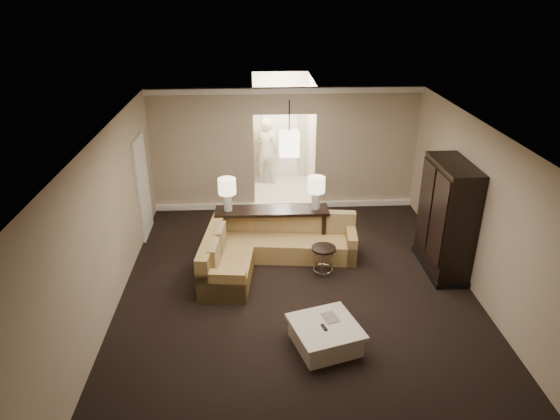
{
  "coord_description": "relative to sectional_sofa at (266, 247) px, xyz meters",
  "views": [
    {
      "loc": [
        -0.69,
        -6.75,
        4.86
      ],
      "look_at": [
        -0.26,
        1.2,
        1.2
      ],
      "focal_mm": 32.0,
      "sensor_mm": 36.0,
      "label": 1
    }
  ],
  "objects": [
    {
      "name": "ground",
      "position": [
        0.51,
        -1.44,
        -0.33
      ],
      "size": [
        8.0,
        8.0,
        0.0
      ],
      "primitive_type": "plane",
      "color": "black",
      "rests_on": "ground"
    },
    {
      "name": "wall_back",
      "position": [
        0.51,
        2.56,
        1.07
      ],
      "size": [
        6.0,
        0.04,
        2.8
      ],
      "primitive_type": "cube",
      "color": "#BAA58D",
      "rests_on": "ground"
    },
    {
      "name": "wall_left",
      "position": [
        -2.49,
        -1.44,
        1.07
      ],
      "size": [
        0.04,
        8.0,
        2.8
      ],
      "primitive_type": "cube",
      "color": "#BAA58D",
      "rests_on": "ground"
    },
    {
      "name": "wall_right",
      "position": [
        3.51,
        -1.44,
        1.07
      ],
      "size": [
        0.04,
        8.0,
        2.8
      ],
      "primitive_type": "cube",
      "color": "#BAA58D",
      "rests_on": "ground"
    },
    {
      "name": "ceiling",
      "position": [
        0.51,
        -1.44,
        2.47
      ],
      "size": [
        6.0,
        8.0,
        0.02
      ],
      "primitive_type": "cube",
      "color": "silver",
      "rests_on": "wall_back"
    },
    {
      "name": "crown_molding",
      "position": [
        0.51,
        2.51,
        2.4
      ],
      "size": [
        6.0,
        0.1,
        0.12
      ],
      "primitive_type": "cube",
      "color": "white",
      "rests_on": "wall_back"
    },
    {
      "name": "baseboard",
      "position": [
        0.51,
        2.51,
        -0.27
      ],
      "size": [
        6.0,
        0.1,
        0.12
      ],
      "primitive_type": "cube",
      "color": "white",
      "rests_on": "ground"
    },
    {
      "name": "side_door",
      "position": [
        -2.46,
        1.36,
        0.72
      ],
      "size": [
        0.05,
        0.9,
        2.1
      ],
      "primitive_type": "cube",
      "color": "white",
      "rests_on": "ground"
    },
    {
      "name": "foyer",
      "position": [
        0.51,
        3.9,
        0.97
      ],
      "size": [
        1.44,
        2.02,
        2.8
      ],
      "color": "beige",
      "rests_on": "ground"
    },
    {
      "name": "sectional_sofa",
      "position": [
        0.0,
        0.0,
        0.0
      ],
      "size": [
        2.95,
        2.26,
        0.82
      ],
      "rotation": [
        0.0,
        0.0,
        -0.11
      ],
      "color": "brown",
      "rests_on": "ground"
    },
    {
      "name": "coffee_table",
      "position": [
        0.79,
        -2.44,
        -0.14
      ],
      "size": [
        1.14,
        1.14,
        0.39
      ],
      "rotation": [
        0.0,
        0.0,
        0.29
      ],
      "color": "beige",
      "rests_on": "ground"
    },
    {
      "name": "console_table",
      "position": [
        0.14,
        0.56,
        0.18
      ],
      "size": [
        2.19,
        0.52,
        0.85
      ],
      "rotation": [
        0.0,
        0.0,
        -0.01
      ],
      "color": "black",
      "rests_on": "ground"
    },
    {
      "name": "armoire",
      "position": [
        3.2,
        -0.39,
        0.66
      ],
      "size": [
        0.61,
        1.43,
        2.06
      ],
      "color": "black",
      "rests_on": "ground"
    },
    {
      "name": "drink_table",
      "position": [
        1.02,
        -0.47,
        0.06
      ],
      "size": [
        0.44,
        0.44,
        0.55
      ],
      "rotation": [
        0.0,
        0.0,
        0.27
      ],
      "color": "black",
      "rests_on": "ground"
    },
    {
      "name": "table_lamp_left",
      "position": [
        -0.71,
        0.56,
        0.95
      ],
      "size": [
        0.34,
        0.34,
        0.65
      ],
      "color": "silver",
      "rests_on": "console_table"
    },
    {
      "name": "table_lamp_right",
      "position": [
        0.98,
        0.55,
        0.95
      ],
      "size": [
        0.34,
        0.34,
        0.65
      ],
      "color": "silver",
      "rests_on": "console_table"
    },
    {
      "name": "pendant_light",
      "position": [
        0.51,
        1.26,
        1.63
      ],
      "size": [
        0.38,
        0.38,
        1.09
      ],
      "color": "black",
      "rests_on": "ceiling"
    },
    {
      "name": "person",
      "position": [
        0.13,
        4.16,
        0.63
      ],
      "size": [
        0.78,
        0.61,
        1.91
      ],
      "primitive_type": "imported",
      "rotation": [
        0.0,
        0.0,
        2.91
      ],
      "color": "beige",
      "rests_on": "ground"
    }
  ]
}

